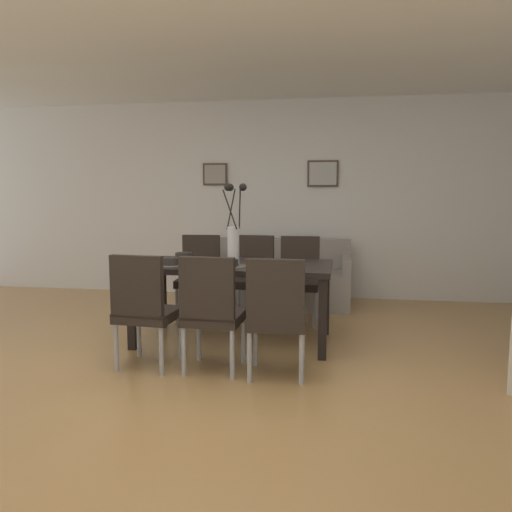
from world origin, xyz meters
TOP-DOWN VIEW (x-y plane):
  - ground_plane at (0.00, 0.00)m, footprint 9.00×9.00m
  - back_wall_panel at (0.00, 3.25)m, footprint 9.00×0.10m
  - ceiling_panel at (0.00, 0.40)m, footprint 9.00×7.20m
  - dining_table at (-0.03, 0.98)m, footprint 1.80×0.90m
  - dining_chair_near_left at (-0.56, 0.14)m, footprint 0.47×0.47m
  - dining_chair_near_right at (-0.59, 1.82)m, footprint 0.47×0.47m
  - dining_chair_far_left at (-0.02, 0.14)m, footprint 0.45×0.45m
  - dining_chair_far_right at (0.00, 1.86)m, footprint 0.46×0.46m
  - dining_chair_mid_left at (0.49, 0.10)m, footprint 0.46×0.46m
  - dining_chair_mid_right at (0.51, 1.83)m, footprint 0.44×0.44m
  - centerpiece_vase at (-0.03, 0.98)m, footprint 0.21×0.23m
  - placemat_near_left at (-0.57, 0.78)m, footprint 0.32×0.32m
  - bowl_near_left at (-0.57, 0.78)m, footprint 0.17×0.17m
  - placemat_near_right at (-0.57, 1.18)m, footprint 0.32×0.32m
  - bowl_near_right at (-0.57, 1.18)m, footprint 0.17×0.17m
  - placemat_far_left at (-0.03, 0.78)m, footprint 0.32×0.32m
  - bowl_far_left at (-0.03, 0.78)m, footprint 0.17×0.17m
  - sofa at (0.16, 2.70)m, footprint 1.81×0.84m
  - framed_picture_left at (-0.75, 3.18)m, footprint 0.33×0.03m
  - framed_picture_center at (0.69, 3.18)m, footprint 0.40×0.03m

SIDE VIEW (x-z plane):
  - ground_plane at x=0.00m, z-range 0.00..0.00m
  - sofa at x=0.16m, z-range -0.12..0.68m
  - dining_chair_near_left at x=-0.56m, z-range 0.05..0.97m
  - dining_chair_near_right at x=-0.59m, z-range 0.05..0.97m
  - dining_chair_far_left at x=-0.02m, z-range 0.05..0.97m
  - dining_chair_far_right at x=0.00m, z-range 0.05..0.97m
  - dining_chair_mid_left at x=0.49m, z-range 0.05..0.97m
  - dining_chair_mid_right at x=0.51m, z-range 0.05..0.97m
  - dining_table at x=-0.03m, z-range 0.29..1.03m
  - placemat_near_left at x=-0.57m, z-range 0.74..0.75m
  - placemat_near_right at x=-0.57m, z-range 0.74..0.75m
  - placemat_far_left at x=-0.03m, z-range 0.74..0.75m
  - bowl_near_left at x=-0.57m, z-range 0.75..0.81m
  - bowl_near_right at x=-0.57m, z-range 0.75..0.81m
  - bowl_far_left at x=-0.03m, z-range 0.75..0.81m
  - centerpiece_vase at x=-0.03m, z-range 0.66..1.39m
  - back_wall_panel at x=0.00m, z-range 0.00..2.60m
  - framed_picture_left at x=-0.75m, z-range 1.49..1.78m
  - framed_picture_center at x=0.69m, z-range 1.47..1.81m
  - ceiling_panel at x=0.00m, z-range 2.60..2.68m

